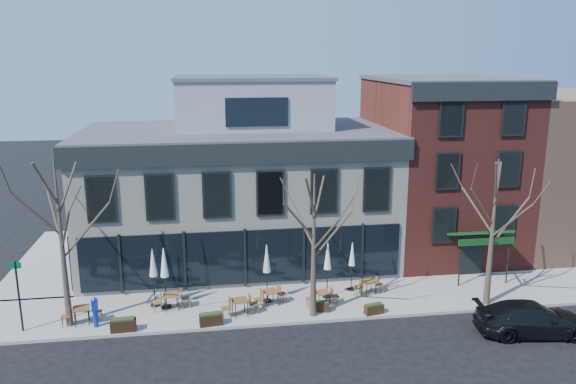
{
  "coord_description": "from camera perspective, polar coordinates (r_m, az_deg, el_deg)",
  "views": [
    {
      "loc": [
        -1.93,
        -28.58,
        12.46
      ],
      "look_at": [
        2.65,
        2.0,
        4.92
      ],
      "focal_mm": 35.0,
      "sensor_mm": 36.0,
      "label": 1
    }
  ],
  "objects": [
    {
      "name": "parked_sedan",
      "position": [
        28.59,
        23.57,
        -11.72
      ],
      "size": [
        5.37,
        2.73,
        1.49
      ],
      "primitive_type": "imported",
      "rotation": [
        0.0,
        0.0,
        1.44
      ],
      "color": "black",
      "rests_on": "ground"
    },
    {
      "name": "tree_corner",
      "position": [
        27.47,
        -21.98,
        -4.73
      ],
      "size": [
        3.93,
        3.98,
        7.92
      ],
      "color": "#382B21",
      "rests_on": "sidewalk_front"
    },
    {
      "name": "umbrella_1",
      "position": [
        28.58,
        -12.47,
        -7.34
      ],
      "size": [
        0.5,
        0.5,
        3.13
      ],
      "color": "black",
      "rests_on": "sidewalk_front"
    },
    {
      "name": "tree_right",
      "position": [
        29.58,
        20.08,
        -3.74
      ],
      "size": [
        3.72,
        3.77,
        7.48
      ],
      "color": "#382B21",
      "rests_on": "sidewalk_front"
    },
    {
      "name": "corner_building",
      "position": [
        34.59,
        -4.99,
        0.72
      ],
      "size": [
        18.39,
        10.39,
        11.1
      ],
      "color": "beige",
      "rests_on": "ground"
    },
    {
      "name": "cafe_set_5",
      "position": [
        30.38,
        8.24,
        -9.41
      ],
      "size": [
        1.74,
        0.8,
        0.89
      ],
      "color": "brown",
      "rests_on": "sidewalk_front"
    },
    {
      "name": "umbrella_0",
      "position": [
        28.89,
        -13.55,
        -7.29
      ],
      "size": [
        0.49,
        0.49,
        3.05
      ],
      "color": "black",
      "rests_on": "sidewalk_front"
    },
    {
      "name": "ground",
      "position": [
        31.24,
        -4.34,
        -9.85
      ],
      "size": [
        120.0,
        120.0,
        0.0
      ],
      "primitive_type": "plane",
      "color": "black",
      "rests_on": "ground"
    },
    {
      "name": "umbrella_4",
      "position": [
        30.23,
        6.53,
        -6.56
      ],
      "size": [
        0.43,
        0.43,
        2.68
      ],
      "color": "black",
      "rests_on": "sidewalk_front"
    },
    {
      "name": "red_brick_building",
      "position": [
        37.36,
        15.21,
        2.69
      ],
      "size": [
        8.2,
        11.78,
        11.18
      ],
      "color": "maroon",
      "rests_on": "ground"
    },
    {
      "name": "cafe_set_3",
      "position": [
        28.85,
        -1.79,
        -10.51
      ],
      "size": [
        1.82,
        1.03,
        0.94
      ],
      "color": "brown",
      "rests_on": "sidewalk_front"
    },
    {
      "name": "cafe_set_2",
      "position": [
        27.88,
        -4.9,
        -11.41
      ],
      "size": [
        1.91,
        0.88,
        0.98
      ],
      "color": "brown",
      "rests_on": "sidewalk_front"
    },
    {
      "name": "cafe_set_0",
      "position": [
        28.66,
        -20.22,
        -11.52
      ],
      "size": [
        1.93,
        0.87,
        1.0
      ],
      "color": "brown",
      "rests_on": "sidewalk_front"
    },
    {
      "name": "sign_pole",
      "position": [
        28.47,
        -25.71,
        -9.13
      ],
      "size": [
        0.5,
        0.1,
        3.4
      ],
      "color": "black",
      "rests_on": "sidewalk_front"
    },
    {
      "name": "umbrella_3",
      "position": [
        29.15,
        4.05,
        -6.81
      ],
      "size": [
        0.48,
        0.48,
        2.99
      ],
      "color": "black",
      "rests_on": "sidewalk_front"
    },
    {
      "name": "planter_1",
      "position": [
        27.18,
        -7.83,
        -12.66
      ],
      "size": [
        1.12,
        0.55,
        0.6
      ],
      "color": "black",
      "rests_on": "sidewalk_front"
    },
    {
      "name": "tree_mid",
      "position": [
        26.62,
        2.66,
        -5.32
      ],
      "size": [
        3.5,
        3.55,
        7.04
      ],
      "color": "#382B21",
      "rests_on": "sidewalk_front"
    },
    {
      "name": "cafe_set_4",
      "position": [
        28.81,
        3.54,
        -10.6
      ],
      "size": [
        1.76,
        0.75,
        0.91
      ],
      "color": "brown",
      "rests_on": "sidewalk_front"
    },
    {
      "name": "planter_3",
      "position": [
        28.33,
        8.73,
        -11.65
      ],
      "size": [
        0.99,
        0.55,
        0.52
      ],
      "color": "#302210",
      "rests_on": "sidewalk_front"
    },
    {
      "name": "bg_building",
      "position": [
        43.28,
        26.84,
        2.29
      ],
      "size": [
        12.0,
        12.0,
        10.0
      ],
      "primitive_type": "cube",
      "color": "#8C664C",
      "rests_on": "ground"
    },
    {
      "name": "sidewalk_front",
      "position": [
        29.65,
        2.37,
        -11.01
      ],
      "size": [
        33.5,
        4.7,
        0.15
      ],
      "primitive_type": "cube",
      "color": "gray",
      "rests_on": "ground"
    },
    {
      "name": "cafe_set_1",
      "position": [
        28.96,
        -11.76,
        -10.67
      ],
      "size": [
        1.9,
        0.87,
        0.98
      ],
      "color": "brown",
      "rests_on": "sidewalk_front"
    },
    {
      "name": "planter_0",
      "position": [
        27.47,
        -16.39,
        -12.8
      ],
      "size": [
        1.14,
        0.47,
        0.63
      ],
      "color": "black",
      "rests_on": "sidewalk_front"
    },
    {
      "name": "call_box",
      "position": [
        28.04,
        -19.01,
        -11.35
      ],
      "size": [
        0.3,
        0.3,
        1.5
      ],
      "color": "#0C23A5",
      "rests_on": "sidewalk_front"
    },
    {
      "name": "sidewalk_side",
      "position": [
        37.9,
        -22.39,
        -6.46
      ],
      "size": [
        4.5,
        12.0,
        0.15
      ],
      "primitive_type": "cube",
      "color": "gray",
      "rests_on": "ground"
    },
    {
      "name": "planter_2",
      "position": [
        28.34,
        3.28,
        -11.49
      ],
      "size": [
        1.0,
        0.58,
        0.52
      ],
      "color": "black",
      "rests_on": "sidewalk_front"
    },
    {
      "name": "umbrella_2",
      "position": [
        28.61,
        -2.17,
        -7.09
      ],
      "size": [
        0.49,
        0.49,
        3.06
      ],
      "color": "black",
      "rests_on": "sidewalk_front"
    }
  ]
}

